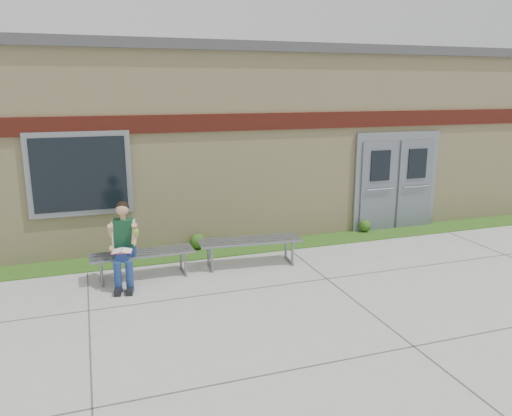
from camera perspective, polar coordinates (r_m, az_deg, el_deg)
name	(u,v)px	position (r m, az deg, el deg)	size (l,w,h in m)	color
ground	(285,297)	(8.16, 3.34, -10.16)	(80.00, 80.00, 0.00)	#9E9E99
grass_strip	(238,249)	(10.45, -2.05, -4.68)	(16.00, 0.80, 0.02)	#254813
school_building	(200,134)	(13.26, -6.43, 8.38)	(16.20, 6.22, 4.20)	beige
bench_left	(143,258)	(9.07, -12.82, -5.59)	(1.80, 0.53, 0.47)	slate
bench_right	(250,245)	(9.45, -0.66, -4.28)	(1.97, 0.70, 0.50)	slate
girl	(124,243)	(8.72, -14.90, -3.87)	(0.52, 0.90, 1.42)	navy
shrub_mid	(198,241)	(10.44, -6.68, -3.80)	(0.32, 0.32, 0.32)	#254813
shrub_east	(365,226)	(11.88, 12.34, -1.99)	(0.28, 0.28, 0.28)	#254813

